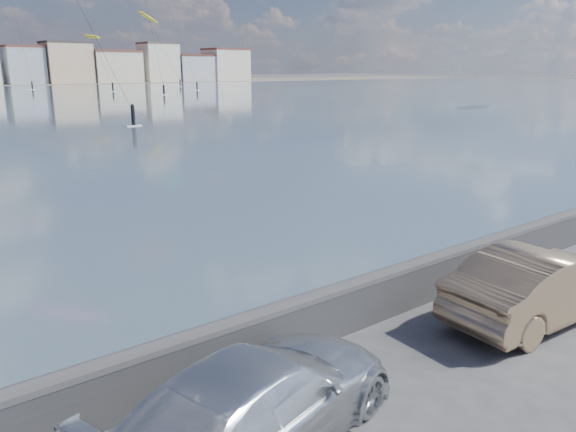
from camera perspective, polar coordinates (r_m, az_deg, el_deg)
name	(u,v)px	position (r m, az deg, el deg)	size (l,w,h in m)	color
ground	(401,422)	(9.12, 11.37, -19.81)	(700.00, 700.00, 0.00)	#333335
seawall	(289,324)	(10.50, 0.11, -10.90)	(400.00, 0.36, 1.08)	#28282B
car_silver	(259,402)	(8.09, -3.01, -18.36)	(2.01, 4.94, 1.43)	silver
car_champagne	(541,284)	(12.89, 24.32, -6.33)	(1.64, 4.71, 1.55)	tan
kitesurfer_4	(92,38)	(144.86, -19.27, 16.73)	(3.77, 18.92, 13.02)	yellow
kitesurfer_12	(148,18)	(166.86, -14.04, 18.92)	(6.92, 14.06, 20.94)	yellow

